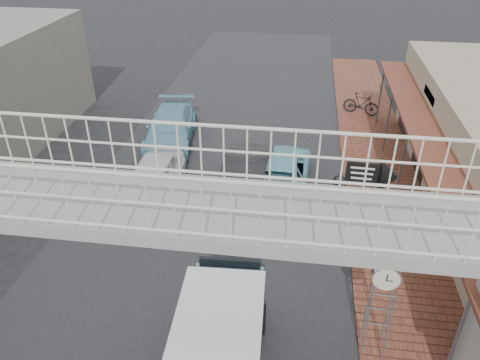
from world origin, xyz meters
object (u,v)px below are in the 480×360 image
(motorcycle_near, at_px, (354,182))
(angkot_van, at_px, (219,341))
(street_clock, at_px, (385,281))
(angkot_far, at_px, (171,127))
(dark_sedan, at_px, (245,178))
(motorcycle_far, at_px, (361,104))
(angkot_curb, at_px, (281,171))
(arrow_sign, at_px, (386,177))
(white_hatchback, at_px, (153,180))

(motorcycle_near, bearing_deg, angkot_van, -178.08)
(angkot_van, bearing_deg, street_clock, 17.22)
(angkot_far, distance_m, motorcycle_near, 8.86)
(street_clock, bearing_deg, dark_sedan, 124.75)
(angkot_far, xyz_separation_m, motorcycle_far, (9.04, 4.43, -0.08))
(angkot_curb, relative_size, angkot_van, 1.11)
(angkot_van, height_order, motorcycle_near, angkot_van)
(dark_sedan, height_order, angkot_far, dark_sedan)
(motorcycle_far, bearing_deg, angkot_van, -174.14)
(angkot_van, height_order, street_clock, street_clock)
(motorcycle_far, xyz_separation_m, arrow_sign, (-0.28, -10.55, 1.71))
(angkot_van, relative_size, arrow_sign, 1.57)
(angkot_van, relative_size, street_clock, 1.59)
(dark_sedan, height_order, motorcycle_near, dark_sedan)
(dark_sedan, relative_size, motorcycle_far, 2.51)
(angkot_far, xyz_separation_m, arrow_sign, (8.76, -6.12, 1.63))
(angkot_far, relative_size, motorcycle_near, 3.16)
(dark_sedan, height_order, street_clock, street_clock)
(angkot_van, distance_m, motorcycle_far, 17.28)
(white_hatchback, relative_size, angkot_far, 0.86)
(dark_sedan, relative_size, arrow_sign, 1.67)
(white_hatchback, relative_size, arrow_sign, 1.56)
(white_hatchback, xyz_separation_m, angkot_far, (-0.61, 4.71, -0.01))
(angkot_curb, height_order, arrow_sign, arrow_sign)
(angkot_van, bearing_deg, arrow_sign, 52.50)
(motorcycle_far, relative_size, arrow_sign, 0.67)
(white_hatchback, relative_size, motorcycle_far, 2.34)
(dark_sedan, relative_size, motorcycle_near, 2.91)
(angkot_curb, distance_m, arrow_sign, 4.76)
(white_hatchback, bearing_deg, street_clock, -39.99)
(dark_sedan, distance_m, motorcycle_near, 4.21)
(arrow_sign, bearing_deg, white_hatchback, 172.46)
(motorcycle_near, xyz_separation_m, motorcycle_far, (0.86, 7.83, 0.14))
(white_hatchback, distance_m, motorcycle_near, 7.69)
(white_hatchback, relative_size, dark_sedan, 0.93)
(angkot_far, height_order, angkot_van, angkot_van)
(arrow_sign, bearing_deg, angkot_van, -122.29)
(white_hatchback, bearing_deg, arrow_sign, -10.43)
(dark_sedan, xyz_separation_m, motorcycle_near, (4.14, 0.74, -0.25))
(white_hatchback, xyz_separation_m, dark_sedan, (3.43, 0.58, 0.03))
(angkot_curb, xyz_separation_m, arrow_sign, (3.39, -2.89, 1.69))
(angkot_curb, height_order, angkot_van, angkot_van)
(dark_sedan, distance_m, angkot_van, 8.15)
(angkot_curb, bearing_deg, dark_sedan, 34.65)
(dark_sedan, bearing_deg, street_clock, -56.28)
(angkot_van, relative_size, motorcycle_near, 2.73)
(motorcycle_far, bearing_deg, angkot_far, 137.07)
(dark_sedan, height_order, arrow_sign, arrow_sign)
(angkot_curb, xyz_separation_m, angkot_far, (-5.37, 3.23, 0.06))
(angkot_van, xyz_separation_m, motorcycle_near, (3.64, 8.85, -0.82))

